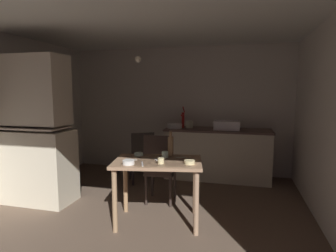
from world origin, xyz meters
name	(u,v)px	position (x,y,z in m)	size (l,w,h in m)	color
ground_plane	(144,212)	(0.00, 0.00, 0.00)	(5.20, 5.20, 0.00)	brown
wall_back	(178,110)	(0.00, 2.05, 1.19)	(4.30, 0.10, 2.39)	beige
wall_left	(2,117)	(-2.15, 0.00, 1.19)	(0.10, 4.10, 2.39)	beige
wall_right	(336,126)	(2.15, 0.00, 1.19)	(0.10, 4.10, 2.39)	beige
ceiling_slab	(142,17)	(0.00, 0.00, 2.44)	(4.30, 4.10, 0.10)	silver
hutch_cabinet	(36,135)	(-1.58, -0.02, 0.95)	(1.01, 0.51, 2.04)	beige
counter_cabinet	(217,154)	(0.79, 1.68, 0.45)	(1.85, 0.64, 0.89)	beige
sink_basin	(227,125)	(0.95, 1.68, 0.97)	(0.44, 0.34, 0.15)	white
hand_pump	(183,119)	(0.16, 1.72, 1.06)	(0.05, 0.27, 0.39)	#B21E19
mixing_bowl_counter	(175,126)	(0.02, 1.63, 0.93)	(0.27, 0.27, 0.09)	white
stoneware_crock	(189,124)	(0.28, 1.72, 0.96)	(0.13, 0.13, 0.13)	beige
dining_table	(158,170)	(0.25, -0.22, 0.64)	(1.12, 0.83, 0.76)	tan
chair_far_side	(160,168)	(0.12, 0.33, 0.50)	(0.42, 0.42, 0.98)	#302621
chair_by_counter	(142,155)	(-0.43, 1.12, 0.48)	(0.55, 0.55, 0.88)	#2C2326
serving_bowl_wide	(139,154)	(-0.05, -0.04, 0.77)	(0.11, 0.11, 0.03)	#ADD1C1
soup_bowl_small	(190,162)	(0.64, -0.28, 0.78)	(0.12, 0.12, 0.04)	beige
sauce_dish	(128,162)	(-0.01, -0.47, 0.78)	(0.13, 0.13, 0.05)	white
teacup_cream	(161,161)	(0.33, -0.36, 0.79)	(0.07, 0.07, 0.07)	beige
mug_dark	(165,155)	(0.30, -0.07, 0.79)	(0.08, 0.08, 0.08)	#ADD1C1
glass_bottle	(171,146)	(0.34, 0.05, 0.88)	(0.07, 0.07, 0.31)	olive
table_knife	(142,164)	(0.14, -0.42, 0.76)	(0.20, 0.02, 0.01)	silver
teaspoon_near_bowl	(181,157)	(0.48, -0.02, 0.76)	(0.12, 0.02, 0.01)	beige
teaspoon_by_cup	(131,159)	(-0.06, -0.26, 0.76)	(0.16, 0.02, 0.01)	beige
serving_spoon	(156,160)	(0.23, -0.20, 0.76)	(0.13, 0.02, 0.01)	beige
pendant_bulb	(138,59)	(-0.16, 0.29, 1.98)	(0.08, 0.08, 0.08)	#F9EFCC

